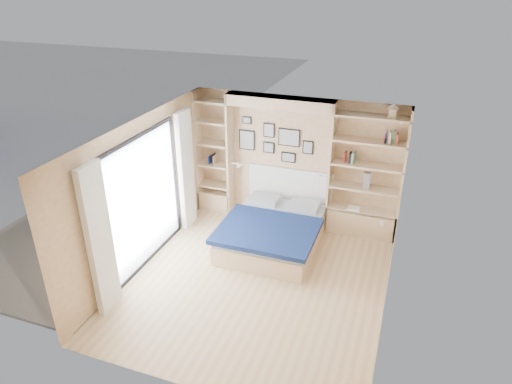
% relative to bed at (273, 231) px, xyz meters
% --- Properties ---
extents(ground, '(4.50, 4.50, 0.00)m').
position_rel_bed_xyz_m(ground, '(0.10, -1.16, -0.27)').
color(ground, tan).
rests_on(ground, ground).
extents(room_shell, '(4.50, 4.50, 4.50)m').
position_rel_bed_xyz_m(room_shell, '(-0.29, 0.36, 0.80)').
color(room_shell, '#D3AF85').
rests_on(room_shell, ground).
extents(bed, '(1.70, 2.14, 1.07)m').
position_rel_bed_xyz_m(bed, '(0.00, 0.00, 0.00)').
color(bed, beige).
rests_on(bed, ground).
extents(photo_gallery, '(1.48, 0.02, 0.82)m').
position_rel_bed_xyz_m(photo_gallery, '(-0.35, 1.07, 1.33)').
color(photo_gallery, black).
rests_on(photo_gallery, ground).
extents(reading_lamps, '(1.92, 0.12, 0.15)m').
position_rel_bed_xyz_m(reading_lamps, '(-0.20, 0.84, 0.83)').
color(reading_lamps, silver).
rests_on(reading_lamps, ground).
extents(shelf_decor, '(3.56, 0.23, 2.03)m').
position_rel_bed_xyz_m(shelf_decor, '(1.21, 0.91, 1.42)').
color(shelf_decor, '#A51E1E').
rests_on(shelf_decor, ground).
extents(deck, '(3.20, 4.00, 0.05)m').
position_rel_bed_xyz_m(deck, '(-3.50, -1.16, -0.27)').
color(deck, '#6F6252').
rests_on(deck, ground).
extents(deck_chair, '(0.74, 0.94, 0.83)m').
position_rel_bed_xyz_m(deck_chair, '(-3.74, -0.79, 0.12)').
color(deck_chair, tan).
rests_on(deck_chair, ground).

